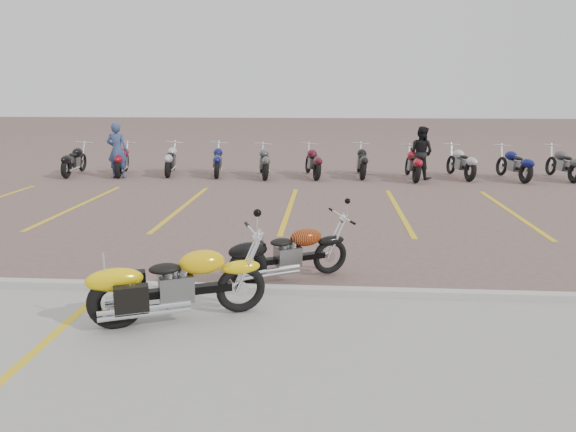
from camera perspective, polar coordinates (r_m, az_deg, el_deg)
name	(u,v)px	position (r m, az deg, el deg)	size (l,w,h in m)	color
ground	(273,254)	(10.13, -1.49, -3.93)	(100.00, 100.00, 0.00)	brown
concrete_apron	(230,380)	(5.99, -5.93, -16.26)	(60.00, 5.00, 0.01)	#9E9B93
curb	(260,290)	(8.22, -2.88, -7.51)	(60.00, 0.18, 0.12)	#ADAAA3
parking_stripes	(289,209)	(13.99, 0.13, 0.77)	(38.00, 5.50, 0.01)	gold
apron_stripe	(13,371)	(6.76, -26.13, -13.99)	(0.12, 5.00, 0.00)	gold
yellow_cruiser	(175,287)	(7.29, -11.41, -7.10)	(2.13, 0.99, 0.93)	black
flame_cruiser	(286,256)	(8.65, -0.19, -4.04)	(1.81, 1.04, 0.82)	black
person_a	(117,150)	(19.65, -16.97, 6.40)	(0.68, 0.44, 1.85)	navy
person_b	(421,153)	(19.16, 13.36, 6.28)	(0.84, 0.65, 1.73)	black
bg_bike_row	(312,161)	(19.08, 2.43, 5.63)	(17.40, 2.07, 1.10)	black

